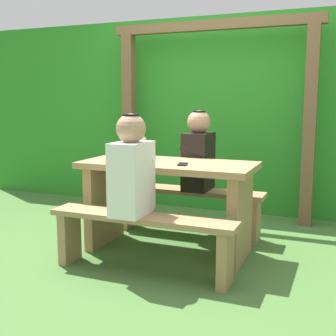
% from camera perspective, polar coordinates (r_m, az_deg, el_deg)
% --- Properties ---
extents(ground_plane, '(12.00, 12.00, 0.00)m').
position_cam_1_polar(ground_plane, '(3.71, 0.00, -10.78)').
color(ground_plane, '#456F33').
extents(hedge_backdrop, '(6.40, 0.93, 2.15)m').
position_cam_1_polar(hedge_backdrop, '(5.34, 7.96, 6.96)').
color(hedge_backdrop, '#2A8425').
rests_on(hedge_backdrop, ground_plane).
extents(pergola_post_left, '(0.12, 0.12, 1.95)m').
position_cam_1_polar(pergola_post_left, '(5.04, -5.08, 5.78)').
color(pergola_post_left, brown).
rests_on(pergola_post_left, ground_plane).
extents(pergola_post_right, '(0.12, 0.12, 1.95)m').
position_cam_1_polar(pergola_post_right, '(4.49, 17.99, 5.00)').
color(pergola_post_right, brown).
rests_on(pergola_post_right, ground_plane).
extents(pergola_crossbeam, '(2.21, 0.10, 0.10)m').
position_cam_1_polar(pergola_crossbeam, '(4.72, 6.00, 18.06)').
color(pergola_crossbeam, brown).
rests_on(pergola_crossbeam, pergola_post_left).
extents(picnic_table, '(1.40, 0.64, 0.75)m').
position_cam_1_polar(picnic_table, '(3.57, 0.00, -3.05)').
color(picnic_table, '#9E7A51').
rests_on(picnic_table, ground_plane).
extents(bench_near, '(1.40, 0.24, 0.43)m').
position_cam_1_polar(bench_near, '(3.17, -3.47, -8.28)').
color(bench_near, '#9E7A51').
rests_on(bench_near, ground_plane).
extents(bench_far, '(1.40, 0.24, 0.43)m').
position_cam_1_polar(bench_far, '(4.07, 2.68, -4.40)').
color(bench_far, '#9E7A51').
rests_on(bench_far, ground_plane).
extents(person_white_shirt, '(0.25, 0.35, 0.72)m').
position_cam_1_polar(person_white_shirt, '(3.10, -4.75, -0.07)').
color(person_white_shirt, white).
rests_on(person_white_shirt, bench_near).
extents(person_black_coat, '(0.25, 0.35, 0.72)m').
position_cam_1_polar(person_black_coat, '(3.95, 3.98, 1.88)').
color(person_black_coat, black).
rests_on(person_black_coat, bench_far).
extents(drinking_glass, '(0.08, 0.08, 0.10)m').
position_cam_1_polar(drinking_glass, '(3.64, -4.13, 1.81)').
color(drinking_glass, silver).
rests_on(drinking_glass, picnic_table).
extents(bottle_left, '(0.06, 0.06, 0.26)m').
position_cam_1_polar(bottle_left, '(3.73, -3.29, 2.80)').
color(bottle_left, silver).
rests_on(bottle_left, picnic_table).
extents(cell_phone, '(0.10, 0.15, 0.01)m').
position_cam_1_polar(cell_phone, '(3.37, 1.94, 0.50)').
color(cell_phone, black).
rests_on(cell_phone, picnic_table).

